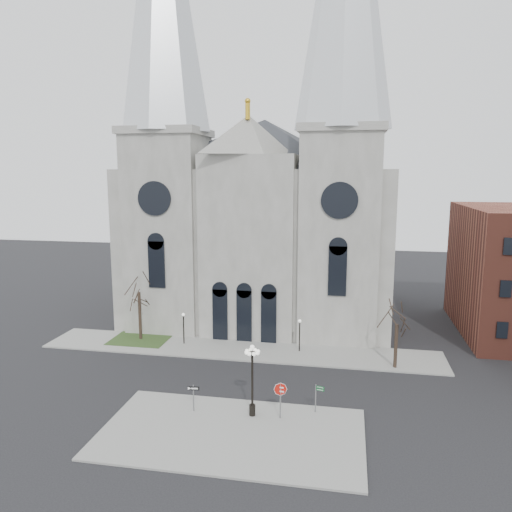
% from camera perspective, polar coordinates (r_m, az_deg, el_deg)
% --- Properties ---
extents(ground, '(160.00, 160.00, 0.00)m').
position_cam_1_polar(ground, '(41.32, -5.36, -15.88)').
color(ground, black).
rests_on(ground, ground).
extents(sidewalk_near, '(18.00, 10.00, 0.14)m').
position_cam_1_polar(sidewalk_near, '(36.30, -2.83, -19.57)').
color(sidewalk_near, gray).
rests_on(sidewalk_near, ground).
extents(sidewalk_far, '(40.00, 6.00, 0.14)m').
position_cam_1_polar(sidewalk_far, '(51.12, -1.91, -10.62)').
color(sidewalk_far, gray).
rests_on(sidewalk_far, ground).
extents(grass_patch, '(6.00, 5.00, 0.18)m').
position_cam_1_polar(grass_patch, '(55.31, -13.03, -9.26)').
color(grass_patch, '#2C3F1B').
rests_on(grass_patch, ground).
extents(cathedral, '(33.00, 26.66, 54.00)m').
position_cam_1_polar(cathedral, '(59.58, 0.50, 10.33)').
color(cathedral, gray).
rests_on(cathedral, ground).
extents(tree_left, '(3.20, 3.20, 7.50)m').
position_cam_1_polar(tree_left, '(53.80, -13.25, -3.71)').
color(tree_left, black).
rests_on(tree_left, ground).
extents(tree_right, '(3.20, 3.20, 6.00)m').
position_cam_1_polar(tree_right, '(46.93, 15.82, -7.20)').
color(tree_right, black).
rests_on(tree_right, ground).
extents(ped_lamp_left, '(0.32, 0.32, 3.26)m').
position_cam_1_polar(ped_lamp_left, '(52.41, -8.28, -7.59)').
color(ped_lamp_left, black).
rests_on(ped_lamp_left, sidewalk_far).
extents(ped_lamp_right, '(0.32, 0.32, 3.26)m').
position_cam_1_polar(ped_lamp_right, '(49.95, 5.00, -8.40)').
color(ped_lamp_right, black).
rests_on(ped_lamp_right, sidewalk_far).
extents(stop_sign, '(0.98, 0.19, 2.73)m').
position_cam_1_polar(stop_sign, '(37.16, 2.81, -15.38)').
color(stop_sign, slate).
rests_on(stop_sign, sidewalk_near).
extents(globe_lamp, '(1.46, 1.46, 5.39)m').
position_cam_1_polar(globe_lamp, '(36.92, -0.43, -13.06)').
color(globe_lamp, black).
rests_on(globe_lamp, sidewalk_near).
extents(one_way_sign, '(0.89, 0.15, 2.04)m').
position_cam_1_polar(one_way_sign, '(38.64, -7.16, -15.30)').
color(one_way_sign, slate).
rests_on(one_way_sign, sidewalk_near).
extents(street_name_sign, '(0.68, 0.22, 2.17)m').
position_cam_1_polar(street_name_sign, '(38.46, 6.96, -15.59)').
color(street_name_sign, slate).
rests_on(street_name_sign, sidewalk_near).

